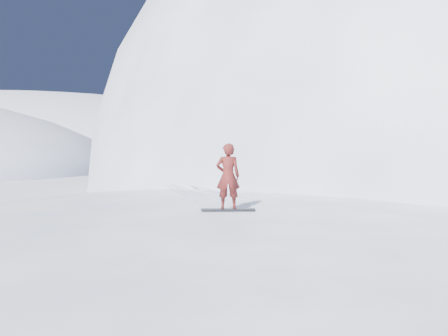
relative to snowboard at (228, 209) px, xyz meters
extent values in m
plane|color=white|center=(-0.57, -0.48, -2.41)|extent=(400.00, 400.00, 0.00)
ellipsoid|color=white|center=(0.43, 2.52, -2.41)|extent=(36.00, 28.00, 4.80)
ellipsoid|color=white|center=(21.43, 25.52, -2.41)|extent=(60.00, 56.00, 56.00)
ellipsoid|color=white|center=(9.43, 19.52, -2.41)|extent=(28.00, 24.00, 18.00)
ellipsoid|color=white|center=(-40.57, 109.52, -2.41)|extent=(140.00, 90.00, 36.00)
ellipsoid|color=white|center=(-2.57, 5.52, -2.41)|extent=(7.00, 6.30, 1.00)
ellipsoid|color=white|center=(6.43, 3.52, -2.41)|extent=(4.00, 3.60, 0.60)
cube|color=black|center=(0.00, 0.00, 0.00)|extent=(1.51, 0.39, 0.02)
imported|color=maroon|center=(0.00, 0.00, 0.91)|extent=(0.69, 0.48, 1.80)
cube|color=silver|center=(-1.37, 4.85, 0.01)|extent=(1.21, 5.90, 0.04)
cube|color=silver|center=(-1.07, 4.85, 0.01)|extent=(1.33, 5.88, 0.04)
cube|color=silver|center=(-0.76, 4.85, 0.01)|extent=(1.61, 5.81, 0.04)
cube|color=silver|center=(0.06, 4.85, 0.01)|extent=(1.97, 5.71, 0.04)
camera|label=1|loc=(-1.41, -11.89, 1.77)|focal=35.00mm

